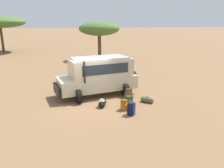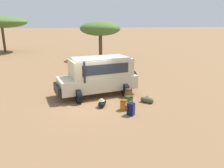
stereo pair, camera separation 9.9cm
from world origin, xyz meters
The scene contains 10 objects.
ground_plane centered at (0.00, 0.00, 0.00)m, with size 320.00×320.00×0.00m, color olive.
safari_vehicle centered at (0.63, 1.36, 1.29)m, with size 5.48×3.39×2.44m.
backpack_beside_front_wheel centered at (1.78, -2.17, 0.31)m, with size 0.46×0.47×0.64m.
backpack_cluster_center centered at (2.29, 0.20, 0.30)m, with size 0.45×0.38×0.62m.
backpack_near_rear_wheel centered at (1.99, -0.96, 0.28)m, with size 0.48×0.50×0.57m.
backpack_outermost centered at (1.61, -1.47, 0.27)m, with size 0.46×0.44×0.56m.
duffel_bag_low_black_case centered at (0.52, -0.74, 0.19)m, with size 0.52×0.79×0.47m.
duffel_bag_soft_canvas centered at (3.19, -0.66, 0.16)m, with size 0.68×0.65×0.42m.
acacia_tree_left_mid centered at (-10.94, 24.29, 4.50)m, with size 7.38×7.72×5.39m.
acacia_tree_centre_back centered at (2.65, 14.95, 3.72)m, with size 4.93×4.23×4.61m.
Camera 2 is at (-1.09, -12.05, 4.58)m, focal length 35.00 mm.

